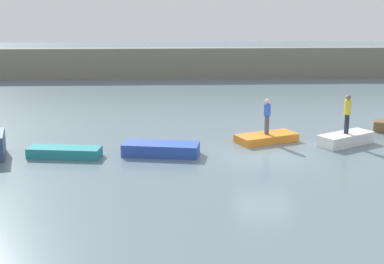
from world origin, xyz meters
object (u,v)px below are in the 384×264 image
Objects in this scene: rowboat_orange at (266,138)px; person_yellow_shirt at (348,112)px; rowboat_teal at (65,152)px; rowboat_white at (346,139)px; person_blue_shirt at (267,114)px; rowboat_blue at (161,149)px.

person_yellow_shirt reaches higher than rowboat_orange.
person_yellow_shirt reaches higher than rowboat_teal.
rowboat_teal is 13.14m from person_yellow_shirt.
rowboat_orange is at bearing 169.47° from person_yellow_shirt.
person_yellow_shirt is at bearing -33.58° from rowboat_orange.
rowboat_orange is at bearing 138.54° from rowboat_white.
person_yellow_shirt reaches higher than person_blue_shirt.
rowboat_teal is at bearing 155.66° from rowboat_white.
rowboat_blue is at bearing -157.95° from person_blue_shirt.
person_blue_shirt is at bearing 20.90° from rowboat_teal.
rowboat_teal is 9.63m from person_blue_shirt.
person_yellow_shirt is at bearing 0.00° from rowboat_white.
rowboat_white is at bearing 0.00° from person_yellow_shirt.
rowboat_blue is at bearing -171.07° from person_yellow_shirt.
rowboat_orange is at bearing 0.00° from person_blue_shirt.
rowboat_teal is 1.83× the size of person_blue_shirt.
person_yellow_shirt is (3.67, -0.68, 1.40)m from rowboat_orange.
rowboat_orange is 1.70× the size of person_blue_shirt.
person_yellow_shirt reaches higher than rowboat_white.
rowboat_blue is at bearing 179.00° from rowboat_orange.
rowboat_blue is 8.86m from rowboat_white.
rowboat_blue is 5.48m from rowboat_orange.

